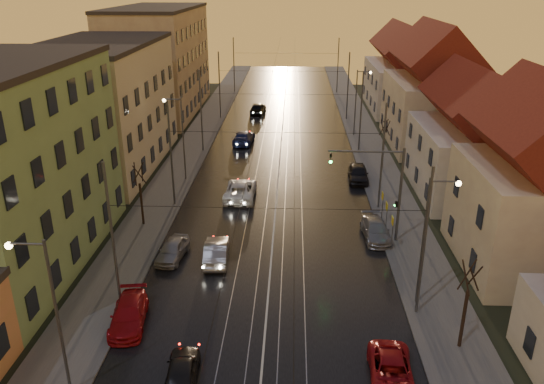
# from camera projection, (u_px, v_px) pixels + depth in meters

# --- Properties ---
(road) EXTENTS (16.00, 120.00, 0.04)m
(road) POSITION_uv_depth(u_px,v_px,m) (281.00, 150.00, 59.56)
(road) COLOR black
(road) RESTS_ON ground
(sidewalk_left) EXTENTS (4.00, 120.00, 0.15)m
(sidewalk_left) POSITION_uv_depth(u_px,v_px,m) (192.00, 148.00, 59.91)
(sidewalk_left) COLOR #4C4C4C
(sidewalk_left) RESTS_ON ground
(sidewalk_right) EXTENTS (4.00, 120.00, 0.15)m
(sidewalk_right) POSITION_uv_depth(u_px,v_px,m) (370.00, 150.00, 59.16)
(sidewalk_right) COLOR #4C4C4C
(sidewalk_right) RESTS_ON ground
(tram_rail_0) EXTENTS (0.06, 120.00, 0.03)m
(tram_rail_0) POSITION_uv_depth(u_px,v_px,m) (261.00, 149.00, 59.63)
(tram_rail_0) COLOR gray
(tram_rail_0) RESTS_ON road
(tram_rail_1) EXTENTS (0.06, 120.00, 0.03)m
(tram_rail_1) POSITION_uv_depth(u_px,v_px,m) (274.00, 149.00, 59.57)
(tram_rail_1) COLOR gray
(tram_rail_1) RESTS_ON road
(tram_rail_2) EXTENTS (0.06, 120.00, 0.03)m
(tram_rail_2) POSITION_uv_depth(u_px,v_px,m) (287.00, 150.00, 59.52)
(tram_rail_2) COLOR gray
(tram_rail_2) RESTS_ON road
(tram_rail_3) EXTENTS (0.06, 120.00, 0.03)m
(tram_rail_3) POSITION_uv_depth(u_px,v_px,m) (300.00, 150.00, 59.46)
(tram_rail_3) COLOR gray
(tram_rail_3) RESTS_ON road
(apartment_left_2) EXTENTS (10.00, 20.00, 12.00)m
(apartment_left_2) POSITION_uv_depth(u_px,v_px,m) (103.00, 108.00, 52.42)
(apartment_left_2) COLOR beige
(apartment_left_2) RESTS_ON ground
(apartment_left_3) EXTENTS (10.00, 24.00, 14.00)m
(apartment_left_3) POSITION_uv_depth(u_px,v_px,m) (160.00, 62.00, 74.27)
(apartment_left_3) COLOR #977A61
(apartment_left_3) RESTS_ON ground
(house_right_1) EXTENTS (8.67, 10.20, 10.80)m
(house_right_1) POSITION_uv_depth(u_px,v_px,m) (538.00, 190.00, 33.73)
(house_right_1) COLOR #C6B298
(house_right_1) RESTS_ON ground
(house_right_2) EXTENTS (9.18, 12.24, 9.20)m
(house_right_2) POSITION_uv_depth(u_px,v_px,m) (472.00, 143.00, 46.07)
(house_right_2) COLOR beige
(house_right_2) RESTS_ON ground
(house_right_3) EXTENTS (9.18, 14.28, 11.50)m
(house_right_3) POSITION_uv_depth(u_px,v_px,m) (433.00, 94.00, 59.52)
(house_right_3) COLOR #C6B298
(house_right_3) RESTS_ON ground
(house_right_4) EXTENTS (9.18, 16.32, 10.00)m
(house_right_4) POSITION_uv_depth(u_px,v_px,m) (402.00, 74.00, 76.48)
(house_right_4) COLOR beige
(house_right_4) RESTS_ON ground
(catenary_pole_l_1) EXTENTS (0.16, 0.16, 9.00)m
(catenary_pole_l_1) POSITION_uv_depth(u_px,v_px,m) (113.00, 238.00, 29.49)
(catenary_pole_l_1) COLOR #595B60
(catenary_pole_l_1) RESTS_ON ground
(catenary_pole_r_1) EXTENTS (0.16, 0.16, 9.00)m
(catenary_pole_r_1) POSITION_uv_depth(u_px,v_px,m) (424.00, 244.00, 28.84)
(catenary_pole_r_1) COLOR #595B60
(catenary_pole_r_1) RESTS_ON ground
(catenary_pole_l_2) EXTENTS (0.16, 0.16, 9.00)m
(catenary_pole_l_2) POSITION_uv_depth(u_px,v_px,m) (171.00, 155.00, 43.38)
(catenary_pole_l_2) COLOR #595B60
(catenary_pole_l_2) RESTS_ON ground
(catenary_pole_r_2) EXTENTS (0.16, 0.16, 9.00)m
(catenary_pole_r_2) POSITION_uv_depth(u_px,v_px,m) (382.00, 158.00, 42.73)
(catenary_pole_r_2) COLOR #595B60
(catenary_pole_r_2) RESTS_ON ground
(catenary_pole_l_3) EXTENTS (0.16, 0.16, 9.00)m
(catenary_pole_l_3) POSITION_uv_depth(u_px,v_px,m) (201.00, 112.00, 57.27)
(catenary_pole_l_3) COLOR #595B60
(catenary_pole_l_3) RESTS_ON ground
(catenary_pole_r_3) EXTENTS (0.16, 0.16, 9.00)m
(catenary_pole_r_3) POSITION_uv_depth(u_px,v_px,m) (361.00, 113.00, 56.63)
(catenary_pole_r_3) COLOR #595B60
(catenary_pole_r_3) RESTS_ON ground
(catenary_pole_l_4) EXTENTS (0.16, 0.16, 9.00)m
(catenary_pole_l_4) POSITION_uv_depth(u_px,v_px,m) (220.00, 86.00, 71.16)
(catenary_pole_l_4) COLOR #595B60
(catenary_pole_l_4) RESTS_ON ground
(catenary_pole_r_4) EXTENTS (0.16, 0.16, 9.00)m
(catenary_pole_r_4) POSITION_uv_depth(u_px,v_px,m) (348.00, 87.00, 70.52)
(catenary_pole_r_4) COLOR #595B60
(catenary_pole_r_4) RESTS_ON ground
(catenary_pole_l_5) EXTENTS (0.16, 0.16, 9.00)m
(catenary_pole_l_5) POSITION_uv_depth(u_px,v_px,m) (234.00, 65.00, 87.83)
(catenary_pole_l_5) COLOR #595B60
(catenary_pole_l_5) RESTS_ON ground
(catenary_pole_r_5) EXTENTS (0.16, 0.16, 9.00)m
(catenary_pole_r_5) POSITION_uv_depth(u_px,v_px,m) (338.00, 66.00, 87.19)
(catenary_pole_r_5) COLOR #595B60
(catenary_pole_r_5) RESTS_ON ground
(street_lamp_0) EXTENTS (1.75, 0.32, 8.00)m
(street_lamp_0) POSITION_uv_depth(u_px,v_px,m) (48.00, 304.00, 22.88)
(street_lamp_0) COLOR #595B60
(street_lamp_0) RESTS_ON ground
(street_lamp_1) EXTENTS (1.75, 0.32, 8.00)m
(street_lamp_1) POSITION_uv_depth(u_px,v_px,m) (430.00, 230.00, 29.61)
(street_lamp_1) COLOR #595B60
(street_lamp_1) RESTS_ON ground
(street_lamp_2) EXTENTS (1.75, 0.32, 8.00)m
(street_lamp_2) POSITION_uv_depth(u_px,v_px,m) (179.00, 131.00, 48.81)
(street_lamp_2) COLOR #595B60
(street_lamp_2) RESTS_ON ground
(street_lamp_3) EXTENTS (1.75, 0.32, 8.00)m
(street_lamp_3) POSITION_uv_depth(u_px,v_px,m) (359.00, 96.00, 62.94)
(street_lamp_3) COLOR #595B60
(street_lamp_3) RESTS_ON ground
(traffic_light_mast) EXTENTS (5.30, 0.32, 7.20)m
(traffic_light_mast) POSITION_uv_depth(u_px,v_px,m) (387.00, 183.00, 37.16)
(traffic_light_mast) COLOR #595B60
(traffic_light_mast) RESTS_ON ground
(bare_tree_0) EXTENTS (1.09, 1.09, 5.11)m
(bare_tree_0) POSITION_uv_depth(u_px,v_px,m) (141.00, 196.00, 40.50)
(bare_tree_0) COLOR black
(bare_tree_0) RESTS_ON ground
(bare_tree_1) EXTENTS (1.09, 1.09, 5.11)m
(bare_tree_1) POSITION_uv_depth(u_px,v_px,m) (465.00, 308.00, 26.76)
(bare_tree_1) COLOR black
(bare_tree_1) RESTS_ON ground
(bare_tree_2) EXTENTS (1.09, 1.09, 5.11)m
(bare_tree_2) POSITION_uv_depth(u_px,v_px,m) (384.00, 145.00, 52.68)
(bare_tree_2) COLOR black
(bare_tree_2) RESTS_ON ground
(driving_car_0) EXTENTS (1.85, 3.92, 1.30)m
(driving_car_0) POSITION_uv_depth(u_px,v_px,m) (182.00, 371.00, 25.13)
(driving_car_0) COLOR black
(driving_car_0) RESTS_ON ground
(driving_car_1) EXTENTS (1.85, 4.47, 1.44)m
(driving_car_1) POSITION_uv_depth(u_px,v_px,m) (216.00, 251.00, 36.01)
(driving_car_1) COLOR gray
(driving_car_1) RESTS_ON ground
(driving_car_2) EXTENTS (2.63, 5.58, 1.54)m
(driving_car_2) POSITION_uv_depth(u_px,v_px,m) (240.00, 190.00, 46.30)
(driving_car_2) COLOR silver
(driving_car_2) RESTS_ON ground
(driving_car_3) EXTENTS (2.48, 5.30, 1.49)m
(driving_car_3) POSITION_uv_depth(u_px,v_px,m) (244.00, 137.00, 61.57)
(driving_car_3) COLOR navy
(driving_car_3) RESTS_ON ground
(driving_car_4) EXTENTS (2.33, 4.79, 1.58)m
(driving_car_4) POSITION_uv_depth(u_px,v_px,m) (258.00, 108.00, 75.20)
(driving_car_4) COLOR black
(driving_car_4) RESTS_ON ground
(parked_left_2) EXTENTS (2.39, 4.66, 1.29)m
(parked_left_2) POSITION_uv_depth(u_px,v_px,m) (129.00, 314.00, 29.37)
(parked_left_2) COLOR #A61017
(parked_left_2) RESTS_ON ground
(parked_left_3) EXTENTS (2.03, 4.06, 1.33)m
(parked_left_3) POSITION_uv_depth(u_px,v_px,m) (172.00, 249.00, 36.34)
(parked_left_3) COLOR #9A9AA0
(parked_left_3) RESTS_ON ground
(parked_right_0) EXTENTS (2.33, 4.56, 1.23)m
(parked_right_0) POSITION_uv_depth(u_px,v_px,m) (391.00, 372.00, 25.09)
(parked_right_0) COLOR #A11017
(parked_right_0) RESTS_ON ground
(parked_right_1) EXTENTS (2.07, 4.59, 1.30)m
(parked_right_1) POSITION_uv_depth(u_px,v_px,m) (376.00, 230.00, 39.18)
(parked_right_1) COLOR gray
(parked_right_1) RESTS_ON ground
(parked_right_2) EXTENTS (2.02, 4.58, 1.53)m
(parked_right_2) POSITION_uv_depth(u_px,v_px,m) (358.00, 173.00, 50.20)
(parked_right_2) COLOR black
(parked_right_2) RESTS_ON ground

